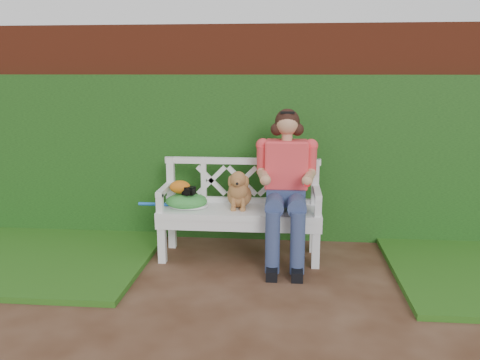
{
  "coord_description": "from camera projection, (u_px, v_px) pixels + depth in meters",
  "views": [
    {
      "loc": [
        0.15,
        -3.5,
        1.73
      ],
      "look_at": [
        -0.27,
        1.06,
        0.75
      ],
      "focal_mm": 38.0,
      "sensor_mm": 36.0,
      "label": 1
    }
  ],
  "objects": [
    {
      "name": "tennis_racket",
      "position": [
        185.0,
        205.0,
        4.8
      ],
      "size": [
        0.7,
        0.3,
        0.03
      ],
      "primitive_type": null,
      "rotation": [
        0.0,
        0.0,
        -0.01
      ],
      "color": "silver",
      "rests_on": "garden_bench"
    },
    {
      "name": "garden_bench",
      "position": [
        240.0,
        233.0,
        4.79
      ],
      "size": [
        1.59,
        0.64,
        0.48
      ],
      "primitive_type": null,
      "rotation": [
        0.0,
        0.0,
        0.02
      ],
      "color": "white",
      "rests_on": "ground"
    },
    {
      "name": "camera_item",
      "position": [
        189.0,
        191.0,
        4.71
      ],
      "size": [
        0.12,
        0.1,
        0.07
      ],
      "primitive_type": "cube",
      "rotation": [
        0.0,
        0.0,
        -0.21
      ],
      "color": "black",
      "rests_on": "green_bag"
    },
    {
      "name": "green_bag",
      "position": [
        186.0,
        201.0,
        4.74
      ],
      "size": [
        0.48,
        0.43,
        0.13
      ],
      "primitive_type": null,
      "rotation": [
        0.0,
        0.0,
        0.38
      ],
      "color": "#1C7218",
      "rests_on": "garden_bench"
    },
    {
      "name": "brick_wall",
      "position": [
        272.0,
        132.0,
        5.41
      ],
      "size": [
        10.0,
        0.3,
        2.2
      ],
      "primitive_type": "cube",
      "color": "maroon",
      "rests_on": "ground"
    },
    {
      "name": "baseball_glove",
      "position": [
        180.0,
        187.0,
        4.74
      ],
      "size": [
        0.22,
        0.19,
        0.12
      ],
      "primitive_type": "ellipsoid",
      "rotation": [
        0.0,
        0.0,
        -0.24
      ],
      "color": "#CA6615",
      "rests_on": "green_bag"
    },
    {
      "name": "seated_woman",
      "position": [
        286.0,
        188.0,
        4.64
      ],
      "size": [
        0.78,
        0.91,
        1.38
      ],
      "primitive_type": null,
      "rotation": [
        0.0,
        0.0,
        0.29
      ],
      "color": "red",
      "rests_on": "ground"
    },
    {
      "name": "ivy_hedge",
      "position": [
        271.0,
        159.0,
        5.25
      ],
      "size": [
        10.0,
        0.18,
        1.7
      ],
      "primitive_type": "cube",
      "color": "#26651C",
      "rests_on": "ground"
    },
    {
      "name": "dog",
      "position": [
        239.0,
        189.0,
        4.72
      ],
      "size": [
        0.3,
        0.37,
        0.37
      ],
      "primitive_type": null,
      "rotation": [
        0.0,
        0.0,
        -0.17
      ],
      "color": "#96573D",
      "rests_on": "garden_bench"
    },
    {
      "name": "ground",
      "position": [
        263.0,
        308.0,
        3.79
      ],
      "size": [
        60.0,
        60.0,
        0.0
      ],
      "primitive_type": "plane",
      "color": "#3B1F11"
    },
    {
      "name": "grass_left",
      "position": [
        18.0,
        253.0,
        4.88
      ],
      "size": [
        2.6,
        2.0,
        0.05
      ],
      "primitive_type": "cube",
      "color": "#2E5E1F",
      "rests_on": "ground"
    }
  ]
}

